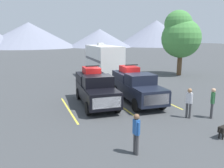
{
  "coord_description": "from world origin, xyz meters",
  "views": [
    {
      "loc": [
        -5.77,
        -14.2,
        4.55
      ],
      "look_at": [
        0.0,
        0.56,
        1.2
      ],
      "focal_mm": 35.86,
      "sensor_mm": 36.0,
      "label": 1
    }
  ],
  "objects_px": {
    "person_b": "(136,131)",
    "pickup_truck_a": "(95,88)",
    "person_c": "(213,101)",
    "person_a": "(189,101)",
    "pickup_truck_b": "(136,85)",
    "camper_trailer_a": "(103,60)"
  },
  "relations": [
    {
      "from": "person_b",
      "to": "pickup_truck_a",
      "type": "bearing_deg",
      "value": 85.82
    },
    {
      "from": "pickup_truck_a",
      "to": "person_c",
      "type": "bearing_deg",
      "value": -43.05
    },
    {
      "from": "person_b",
      "to": "person_c",
      "type": "distance_m",
      "value": 6.21
    },
    {
      "from": "person_a",
      "to": "pickup_truck_a",
      "type": "bearing_deg",
      "value": 132.47
    },
    {
      "from": "pickup_truck_a",
      "to": "person_c",
      "type": "height_order",
      "value": "pickup_truck_a"
    },
    {
      "from": "person_b",
      "to": "person_c",
      "type": "relative_size",
      "value": 0.96
    },
    {
      "from": "pickup_truck_a",
      "to": "pickup_truck_b",
      "type": "height_order",
      "value": "pickup_truck_a"
    },
    {
      "from": "pickup_truck_a",
      "to": "person_b",
      "type": "distance_m",
      "value": 7.05
    },
    {
      "from": "person_b",
      "to": "person_c",
      "type": "height_order",
      "value": "person_c"
    },
    {
      "from": "person_a",
      "to": "person_c",
      "type": "xyz_separation_m",
      "value": [
        1.23,
        -0.49,
        0.01
      ]
    },
    {
      "from": "camper_trailer_a",
      "to": "person_c",
      "type": "distance_m",
      "value": 13.78
    },
    {
      "from": "pickup_truck_b",
      "to": "pickup_truck_a",
      "type": "bearing_deg",
      "value": 173.52
    },
    {
      "from": "camper_trailer_a",
      "to": "person_c",
      "type": "height_order",
      "value": "camper_trailer_a"
    },
    {
      "from": "camper_trailer_a",
      "to": "person_b",
      "type": "bearing_deg",
      "value": -104.61
    },
    {
      "from": "pickup_truck_a",
      "to": "person_b",
      "type": "bearing_deg",
      "value": -94.18
    },
    {
      "from": "pickup_truck_b",
      "to": "person_a",
      "type": "height_order",
      "value": "pickup_truck_b"
    },
    {
      "from": "pickup_truck_b",
      "to": "person_b",
      "type": "height_order",
      "value": "pickup_truck_b"
    },
    {
      "from": "person_c",
      "to": "person_a",
      "type": "bearing_deg",
      "value": 158.1
    },
    {
      "from": "camper_trailer_a",
      "to": "person_a",
      "type": "relative_size",
      "value": 4.71
    },
    {
      "from": "pickup_truck_a",
      "to": "person_b",
      "type": "relative_size",
      "value": 3.27
    },
    {
      "from": "pickup_truck_b",
      "to": "person_a",
      "type": "xyz_separation_m",
      "value": [
        1.22,
        -4.18,
        -0.17
      ]
    },
    {
      "from": "pickup_truck_b",
      "to": "person_b",
      "type": "relative_size",
      "value": 3.52
    }
  ]
}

